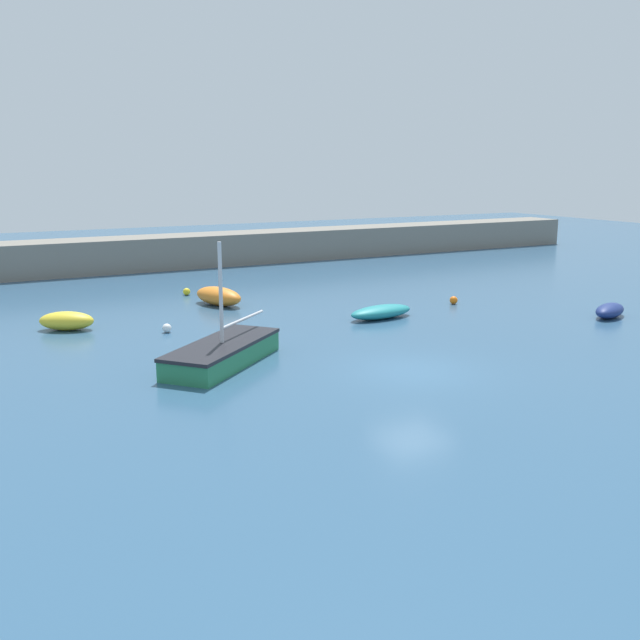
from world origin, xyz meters
TOP-DOWN VIEW (x-y plane):
  - ground_plane at (0.00, 0.00)m, footprint 120.00×120.00m
  - harbor_breakwater at (0.00, 27.99)m, footprint 67.84×3.32m
  - dinghy_near_pier at (12.88, 2.93)m, footprint 2.57×1.89m
  - rowboat_blue_near at (-1.73, 13.98)m, footprint 2.19×3.30m
  - open_tender_yellow at (3.64, 7.61)m, footprint 3.39×1.63m
  - fishing_dinghy_green at (-9.21, 11.85)m, footprint 2.54×2.10m
  - sailboat_twin_hulled at (-5.31, 3.80)m, footprint 5.29×4.94m
  - mooring_buoy_white at (-5.66, 9.41)m, footprint 0.37×0.37m
  - mooring_buoy_yellow at (-2.29, 17.34)m, footprint 0.39×0.39m
  - mooring_buoy_orange at (8.64, 8.75)m, footprint 0.39×0.39m

SIDE VIEW (x-z plane):
  - ground_plane at x=0.00m, z-range -0.20..0.00m
  - mooring_buoy_white at x=-5.66m, z-range 0.00..0.37m
  - mooring_buoy_yellow at x=-2.29m, z-range 0.00..0.39m
  - mooring_buoy_orange at x=8.64m, z-range 0.00..0.39m
  - open_tender_yellow at x=3.64m, z-range 0.00..0.59m
  - dinghy_near_pier at x=12.88m, z-range 0.00..0.63m
  - fishing_dinghy_green at x=-9.21m, z-range 0.00..0.78m
  - sailboat_twin_hulled at x=-5.31m, z-range -1.71..2.54m
  - rowboat_blue_near at x=-1.73m, z-range 0.00..0.90m
  - harbor_breakwater at x=0.00m, z-range 0.00..2.13m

